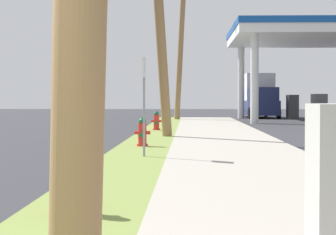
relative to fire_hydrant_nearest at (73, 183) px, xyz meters
name	(u,v)px	position (x,y,z in m)	size (l,w,h in m)	color
fire_hydrant_nearest	(73,183)	(0.00, 0.00, 0.00)	(0.42, 0.38, 0.74)	red
fire_hydrant_second	(142,134)	(0.05, 9.83, 0.00)	(0.42, 0.38, 0.74)	red
fire_hydrant_third	(156,122)	(-0.01, 18.41, 0.00)	(0.42, 0.37, 0.74)	red
utility_pole_midground	(158,2)	(0.28, 13.93, 4.02)	(1.22, 1.54, 8.53)	#937047
utility_pole_background	(181,36)	(0.81, 31.74, 4.62)	(1.38, 0.59, 9.71)	#937047
street_sign_post	(144,86)	(0.30, 6.83, 1.19)	(0.05, 0.36, 2.12)	gray
truck_navy_at_forecourt	(258,97)	(6.19, 39.14, 1.04)	(2.37, 6.48, 3.11)	navy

